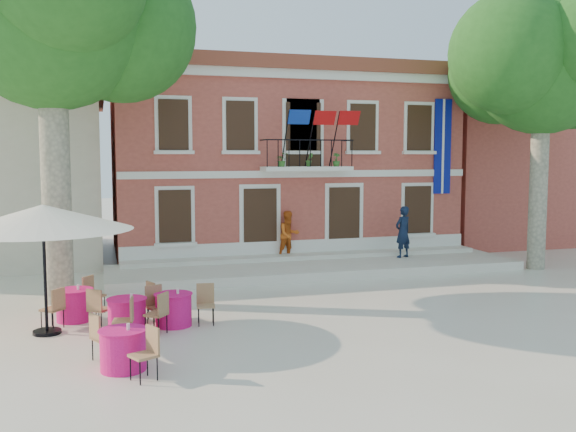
{
  "coord_description": "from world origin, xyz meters",
  "views": [
    {
      "loc": [
        -5.07,
        -16.04,
        4.0
      ],
      "look_at": [
        0.7,
        3.5,
        2.04
      ],
      "focal_mm": 40.0,
      "sensor_mm": 36.0,
      "label": 1
    }
  ],
  "objects_px": {
    "cafe_table_0": "(74,304)",
    "plane_tree_west": "(50,11)",
    "patio_umbrella": "(43,218)",
    "cafe_table_2": "(127,313)",
    "cafe_table_1": "(123,348)",
    "pedestrian_orange": "(289,235)",
    "cafe_table_3": "(173,308)",
    "pedestrian_navy": "(403,232)",
    "plane_tree_east": "(543,65)"
  },
  "relations": [
    {
      "from": "cafe_table_0",
      "to": "plane_tree_west",
      "type": "bearing_deg",
      "value": 101.63
    },
    {
      "from": "patio_umbrella",
      "to": "cafe_table_0",
      "type": "xyz_separation_m",
      "value": [
        0.56,
        1.0,
        -2.19
      ]
    },
    {
      "from": "cafe_table_0",
      "to": "cafe_table_2",
      "type": "xyz_separation_m",
      "value": [
        1.17,
        -1.37,
        0.01
      ]
    },
    {
      "from": "plane_tree_west",
      "to": "cafe_table_2",
      "type": "relative_size",
      "value": 5.68
    },
    {
      "from": "plane_tree_west",
      "to": "cafe_table_0",
      "type": "xyz_separation_m",
      "value": [
        0.45,
        -2.21,
        -7.3
      ]
    },
    {
      "from": "plane_tree_west",
      "to": "cafe_table_0",
      "type": "height_order",
      "value": "plane_tree_west"
    },
    {
      "from": "cafe_table_0",
      "to": "cafe_table_1",
      "type": "distance_m",
      "value": 4.12
    },
    {
      "from": "cafe_table_1",
      "to": "cafe_table_2",
      "type": "height_order",
      "value": "same"
    },
    {
      "from": "pedestrian_orange",
      "to": "cafe_table_3",
      "type": "distance_m",
      "value": 8.47
    },
    {
      "from": "pedestrian_navy",
      "to": "pedestrian_orange",
      "type": "height_order",
      "value": "pedestrian_navy"
    },
    {
      "from": "cafe_table_1",
      "to": "cafe_table_3",
      "type": "relative_size",
      "value": 1.03
    },
    {
      "from": "patio_umbrella",
      "to": "cafe_table_3",
      "type": "bearing_deg",
      "value": -2.81
    },
    {
      "from": "patio_umbrella",
      "to": "cafe_table_0",
      "type": "height_order",
      "value": "patio_umbrella"
    },
    {
      "from": "plane_tree_east",
      "to": "cafe_table_2",
      "type": "relative_size",
      "value": 5.16
    },
    {
      "from": "plane_tree_east",
      "to": "pedestrian_orange",
      "type": "distance_m",
      "value": 10.49
    },
    {
      "from": "plane_tree_east",
      "to": "pedestrian_navy",
      "type": "relative_size",
      "value": 5.16
    },
    {
      "from": "plane_tree_west",
      "to": "plane_tree_east",
      "type": "height_order",
      "value": "plane_tree_west"
    },
    {
      "from": "pedestrian_orange",
      "to": "patio_umbrella",
      "type": "bearing_deg",
      "value": -151.69
    },
    {
      "from": "plane_tree_west",
      "to": "pedestrian_navy",
      "type": "relative_size",
      "value": 5.68
    },
    {
      "from": "pedestrian_navy",
      "to": "cafe_table_1",
      "type": "bearing_deg",
      "value": 20.93
    },
    {
      "from": "cafe_table_3",
      "to": "cafe_table_1",
      "type": "bearing_deg",
      "value": -113.58
    },
    {
      "from": "plane_tree_west",
      "to": "cafe_table_3",
      "type": "height_order",
      "value": "plane_tree_west"
    },
    {
      "from": "cafe_table_0",
      "to": "cafe_table_2",
      "type": "height_order",
      "value": "same"
    },
    {
      "from": "plane_tree_west",
      "to": "cafe_table_0",
      "type": "relative_size",
      "value": 5.94
    },
    {
      "from": "pedestrian_orange",
      "to": "pedestrian_navy",
      "type": "bearing_deg",
      "value": -26.92
    },
    {
      "from": "cafe_table_0",
      "to": "cafe_table_1",
      "type": "height_order",
      "value": "same"
    },
    {
      "from": "plane_tree_east",
      "to": "cafe_table_3",
      "type": "xyz_separation_m",
      "value": [
        -13.06,
        -4.03,
        -6.61
      ]
    },
    {
      "from": "cafe_table_1",
      "to": "pedestrian_orange",
      "type": "bearing_deg",
      "value": 57.93
    },
    {
      "from": "cafe_table_0",
      "to": "cafe_table_3",
      "type": "relative_size",
      "value": 0.95
    },
    {
      "from": "patio_umbrella",
      "to": "cafe_table_1",
      "type": "xyz_separation_m",
      "value": [
        1.55,
        -2.99,
        -2.19
      ]
    },
    {
      "from": "pedestrian_orange",
      "to": "cafe_table_2",
      "type": "bearing_deg",
      "value": -142.89
    },
    {
      "from": "cafe_table_3",
      "to": "cafe_table_0",
      "type": "bearing_deg",
      "value": 152.98
    },
    {
      "from": "cafe_table_3",
      "to": "cafe_table_2",
      "type": "bearing_deg",
      "value": -168.11
    },
    {
      "from": "plane_tree_east",
      "to": "pedestrian_orange",
      "type": "relative_size",
      "value": 5.61
    },
    {
      "from": "plane_tree_west",
      "to": "pedestrian_orange",
      "type": "relative_size",
      "value": 6.18
    },
    {
      "from": "plane_tree_east",
      "to": "pedestrian_navy",
      "type": "bearing_deg",
      "value": 155.89
    },
    {
      "from": "cafe_table_1",
      "to": "cafe_table_3",
      "type": "bearing_deg",
      "value": 66.42
    },
    {
      "from": "pedestrian_navy",
      "to": "pedestrian_orange",
      "type": "bearing_deg",
      "value": -33.85
    },
    {
      "from": "cafe_table_0",
      "to": "plane_tree_east",
      "type": "bearing_deg",
      "value": 10.69
    },
    {
      "from": "pedestrian_orange",
      "to": "cafe_table_3",
      "type": "height_order",
      "value": "pedestrian_orange"
    },
    {
      "from": "plane_tree_east",
      "to": "cafe_table_0",
      "type": "bearing_deg",
      "value": -169.31
    },
    {
      "from": "patio_umbrella",
      "to": "pedestrian_orange",
      "type": "distance_m",
      "value": 10.32
    },
    {
      "from": "plane_tree_west",
      "to": "cafe_table_1",
      "type": "distance_m",
      "value": 9.69
    },
    {
      "from": "pedestrian_navy",
      "to": "cafe_table_1",
      "type": "relative_size",
      "value": 0.97
    },
    {
      "from": "patio_umbrella",
      "to": "pedestrian_orange",
      "type": "relative_size",
      "value": 2.29
    },
    {
      "from": "cafe_table_0",
      "to": "cafe_table_1",
      "type": "xyz_separation_m",
      "value": [
        0.99,
        -3.99,
        0.0
      ]
    },
    {
      "from": "cafe_table_0",
      "to": "cafe_table_1",
      "type": "bearing_deg",
      "value": -76.03
    },
    {
      "from": "cafe_table_0",
      "to": "pedestrian_navy",
      "type": "bearing_deg",
      "value": 23.29
    },
    {
      "from": "pedestrian_navy",
      "to": "cafe_table_3",
      "type": "relative_size",
      "value": 1.0
    },
    {
      "from": "plane_tree_east",
      "to": "pedestrian_orange",
      "type": "bearing_deg",
      "value": 160.74
    }
  ]
}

